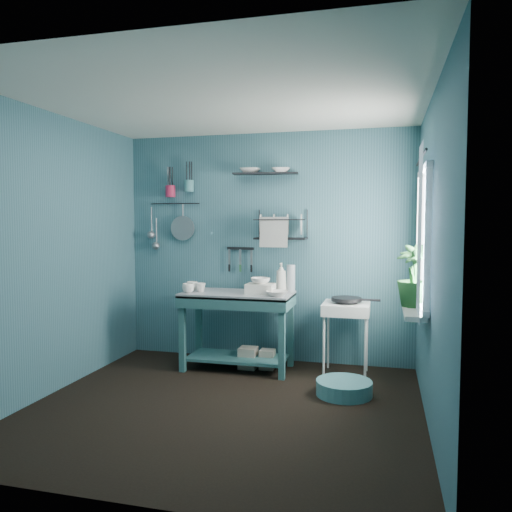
% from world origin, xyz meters
% --- Properties ---
extents(floor, '(3.20, 3.20, 0.00)m').
position_xyz_m(floor, '(0.00, 0.00, 0.00)').
color(floor, black).
rests_on(floor, ground).
extents(ceiling, '(3.20, 3.20, 0.00)m').
position_xyz_m(ceiling, '(0.00, 0.00, 2.50)').
color(ceiling, silver).
rests_on(ceiling, ground).
extents(wall_back, '(3.20, 0.00, 3.20)m').
position_xyz_m(wall_back, '(0.00, 1.50, 1.25)').
color(wall_back, '#35616D').
rests_on(wall_back, ground).
extents(wall_front, '(3.20, 0.00, 3.20)m').
position_xyz_m(wall_front, '(0.00, -1.50, 1.25)').
color(wall_front, '#35616D').
rests_on(wall_front, ground).
extents(wall_left, '(0.00, 3.00, 3.00)m').
position_xyz_m(wall_left, '(-1.60, 0.00, 1.25)').
color(wall_left, '#35616D').
rests_on(wall_left, ground).
extents(wall_right, '(0.00, 3.00, 3.00)m').
position_xyz_m(wall_right, '(1.60, 0.00, 1.25)').
color(wall_right, '#35616D').
rests_on(wall_right, ground).
extents(work_counter, '(1.19, 0.70, 0.80)m').
position_xyz_m(work_counter, '(-0.20, 1.06, 0.40)').
color(work_counter, '#2F6162').
rests_on(work_counter, floor).
extents(mug_left, '(0.12, 0.12, 0.10)m').
position_xyz_m(mug_left, '(-0.68, 0.90, 0.85)').
color(mug_left, white).
rests_on(mug_left, work_counter).
extents(mug_mid, '(0.14, 0.14, 0.09)m').
position_xyz_m(mug_mid, '(-0.58, 1.00, 0.85)').
color(mug_mid, white).
rests_on(mug_mid, work_counter).
extents(mug_right, '(0.17, 0.17, 0.10)m').
position_xyz_m(mug_right, '(-0.70, 1.06, 0.85)').
color(mug_right, white).
rests_on(mug_right, work_counter).
extents(wash_tub, '(0.28, 0.22, 0.10)m').
position_xyz_m(wash_tub, '(0.05, 1.04, 0.85)').
color(wash_tub, silver).
rests_on(wash_tub, work_counter).
extents(tub_bowl, '(0.20, 0.19, 0.06)m').
position_xyz_m(tub_bowl, '(0.05, 1.04, 0.94)').
color(tub_bowl, white).
rests_on(tub_bowl, wash_tub).
extents(soap_bottle, '(0.11, 0.12, 0.30)m').
position_xyz_m(soap_bottle, '(0.22, 1.26, 0.95)').
color(soap_bottle, silver).
rests_on(soap_bottle, work_counter).
extents(water_bottle, '(0.09, 0.09, 0.28)m').
position_xyz_m(water_bottle, '(0.32, 1.28, 0.94)').
color(water_bottle, '#ABB7BF').
rests_on(water_bottle, work_counter).
extents(counter_bowl, '(0.22, 0.22, 0.05)m').
position_xyz_m(counter_bowl, '(0.25, 0.91, 0.83)').
color(counter_bowl, white).
rests_on(counter_bowl, work_counter).
extents(hotplate_stand, '(0.49, 0.49, 0.73)m').
position_xyz_m(hotplate_stand, '(0.91, 1.13, 0.36)').
color(hotplate_stand, white).
rests_on(hotplate_stand, floor).
extents(frying_pan, '(0.30, 0.30, 0.03)m').
position_xyz_m(frying_pan, '(0.91, 1.13, 0.77)').
color(frying_pan, black).
rests_on(frying_pan, hotplate_stand).
extents(knife_strip, '(0.32, 0.06, 0.03)m').
position_xyz_m(knife_strip, '(-0.29, 1.47, 1.24)').
color(knife_strip, black).
rests_on(knife_strip, wall_back).
extents(dish_rack, '(0.57, 0.29, 0.32)m').
position_xyz_m(dish_rack, '(0.19, 1.37, 1.51)').
color(dish_rack, black).
rests_on(dish_rack, wall_back).
extents(upper_shelf, '(0.72, 0.28, 0.01)m').
position_xyz_m(upper_shelf, '(0.01, 1.40, 2.05)').
color(upper_shelf, black).
rests_on(upper_shelf, wall_back).
extents(shelf_bowl_left, '(0.22, 0.22, 0.05)m').
position_xyz_m(shelf_bowl_left, '(-0.16, 1.40, 2.07)').
color(shelf_bowl_left, white).
rests_on(shelf_bowl_left, upper_shelf).
extents(shelf_bowl_right, '(0.22, 0.22, 0.05)m').
position_xyz_m(shelf_bowl_right, '(0.18, 1.40, 2.03)').
color(shelf_bowl_right, white).
rests_on(shelf_bowl_right, upper_shelf).
extents(utensil_cup_magenta, '(0.11, 0.11, 0.13)m').
position_xyz_m(utensil_cup_magenta, '(-1.10, 1.42, 1.88)').
color(utensil_cup_magenta, '#B72145').
rests_on(utensil_cup_magenta, wall_back).
extents(utensil_cup_teal, '(0.11, 0.11, 0.13)m').
position_xyz_m(utensil_cup_teal, '(-0.88, 1.42, 1.93)').
color(utensil_cup_teal, teal).
rests_on(utensil_cup_teal, wall_back).
extents(colander, '(0.28, 0.03, 0.28)m').
position_xyz_m(colander, '(-0.97, 1.45, 1.46)').
color(colander, gray).
rests_on(colander, wall_back).
extents(ladle_outer, '(0.01, 0.01, 0.30)m').
position_xyz_m(ladle_outer, '(-1.36, 1.46, 1.55)').
color(ladle_outer, gray).
rests_on(ladle_outer, wall_back).
extents(ladle_inner, '(0.01, 0.01, 0.30)m').
position_xyz_m(ladle_inner, '(-1.30, 1.46, 1.43)').
color(ladle_inner, gray).
rests_on(ladle_inner, wall_back).
extents(hook_rail, '(0.60, 0.01, 0.01)m').
position_xyz_m(hook_rail, '(-1.07, 1.47, 1.74)').
color(hook_rail, black).
rests_on(hook_rail, wall_back).
extents(window_glass, '(0.00, 1.10, 1.10)m').
position_xyz_m(window_glass, '(1.59, 0.45, 1.40)').
color(window_glass, white).
rests_on(window_glass, wall_right).
extents(windowsill, '(0.16, 0.95, 0.04)m').
position_xyz_m(windowsill, '(1.50, 0.45, 0.81)').
color(windowsill, white).
rests_on(windowsill, wall_right).
extents(curtain, '(0.00, 1.35, 1.35)m').
position_xyz_m(curtain, '(1.52, 0.15, 1.45)').
color(curtain, white).
rests_on(curtain, wall_right).
extents(curtain_rod, '(0.02, 1.05, 0.02)m').
position_xyz_m(curtain_rod, '(1.54, 0.45, 2.05)').
color(curtain_rod, black).
rests_on(curtain_rod, wall_right).
extents(potted_plant, '(0.36, 0.36, 0.52)m').
position_xyz_m(potted_plant, '(1.51, 0.45, 1.09)').
color(potted_plant, '#2A6930').
rests_on(potted_plant, windowsill).
extents(storage_tin_large, '(0.18, 0.18, 0.22)m').
position_xyz_m(storage_tin_large, '(-0.10, 1.11, 0.11)').
color(storage_tin_large, tan).
rests_on(storage_tin_large, floor).
extents(storage_tin_small, '(0.15, 0.15, 0.20)m').
position_xyz_m(storage_tin_small, '(0.10, 1.14, 0.10)').
color(storage_tin_small, tan).
rests_on(storage_tin_small, floor).
extents(floor_basin, '(0.50, 0.50, 0.13)m').
position_xyz_m(floor_basin, '(0.94, 0.53, 0.07)').
color(floor_basin, teal).
rests_on(floor_basin, floor).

